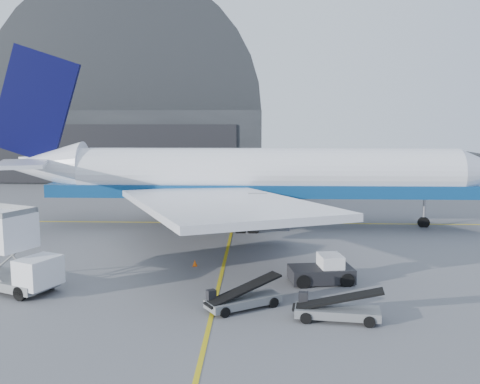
{
  "coord_description": "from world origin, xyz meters",
  "views": [
    {
      "loc": [
        2.58,
        -34.44,
        10.9
      ],
      "look_at": [
        0.97,
        11.08,
        4.5
      ],
      "focal_mm": 40.0,
      "sensor_mm": 36.0,
      "label": 1
    }
  ],
  "objects_px": {
    "pushback_tug": "(323,272)",
    "belt_loader_b": "(336,310)",
    "airliner": "(247,176)",
    "catering_truck": "(4,251)",
    "belt_loader_a": "(242,299)"
  },
  "relations": [
    {
      "from": "pushback_tug",
      "to": "belt_loader_b",
      "type": "bearing_deg",
      "value": -99.12
    },
    {
      "from": "airliner",
      "to": "catering_truck",
      "type": "relative_size",
      "value": 6.82
    },
    {
      "from": "airliner",
      "to": "pushback_tug",
      "type": "distance_m",
      "value": 19.67
    },
    {
      "from": "catering_truck",
      "to": "belt_loader_b",
      "type": "bearing_deg",
      "value": 11.54
    },
    {
      "from": "pushback_tug",
      "to": "belt_loader_a",
      "type": "relative_size",
      "value": 0.98
    },
    {
      "from": "belt_loader_a",
      "to": "airliner",
      "type": "bearing_deg",
      "value": 58.79
    },
    {
      "from": "airliner",
      "to": "pushback_tug",
      "type": "relative_size",
      "value": 11.68
    },
    {
      "from": "catering_truck",
      "to": "airliner",
      "type": "bearing_deg",
      "value": 78.13
    },
    {
      "from": "catering_truck",
      "to": "belt_loader_a",
      "type": "bearing_deg",
      "value": 13.05
    },
    {
      "from": "belt_loader_a",
      "to": "pushback_tug",
      "type": "bearing_deg",
      "value": 12.86
    },
    {
      "from": "airliner",
      "to": "belt_loader_a",
      "type": "xyz_separation_m",
      "value": [
        0.26,
        -23.53,
        -4.54
      ]
    },
    {
      "from": "belt_loader_a",
      "to": "catering_truck",
      "type": "bearing_deg",
      "value": 136.88
    },
    {
      "from": "catering_truck",
      "to": "pushback_tug",
      "type": "height_order",
      "value": "catering_truck"
    },
    {
      "from": "belt_loader_a",
      "to": "belt_loader_b",
      "type": "relative_size",
      "value": 0.92
    },
    {
      "from": "airliner",
      "to": "catering_truck",
      "type": "xyz_separation_m",
      "value": [
        -14.99,
        -20.49,
        -2.6
      ]
    }
  ]
}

